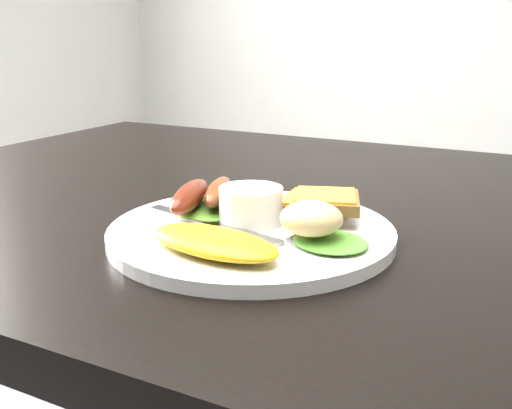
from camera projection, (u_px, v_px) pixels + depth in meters
dining_table at (305, 215)px, 0.72m from camera, size 1.20×0.80×0.04m
person at (511, 113)px, 1.20m from camera, size 0.63×0.48×1.57m
plate at (251, 233)px, 0.58m from camera, size 0.28×0.28×0.01m
lettuce_left at (209, 210)px, 0.62m from camera, size 0.10×0.09×0.01m
lettuce_right at (330, 242)px, 0.53m from camera, size 0.09×0.08×0.01m
omelette at (214, 242)px, 0.51m from camera, size 0.14×0.08×0.02m
sausage_a at (190, 196)px, 0.61m from camera, size 0.06×0.11×0.03m
sausage_b at (219, 192)px, 0.62m from camera, size 0.06×0.10×0.02m
ramekin at (251, 206)px, 0.58m from camera, size 0.08×0.08×0.04m
toast_a at (312, 205)px, 0.62m from camera, size 0.07×0.07×0.01m
toast_b at (325, 202)px, 0.59m from camera, size 0.08×0.08×0.01m
potato_salad at (311, 218)px, 0.52m from camera, size 0.07×0.06×0.03m
fork at (211, 224)px, 0.58m from camera, size 0.17×0.06×0.00m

